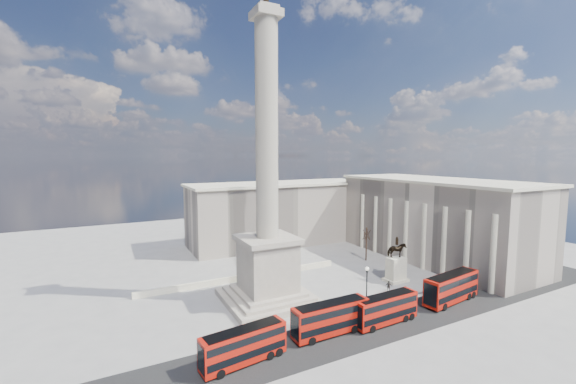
# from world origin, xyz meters

# --- Properties ---
(ground) EXTENTS (180.00, 180.00, 0.00)m
(ground) POSITION_xyz_m (0.00, 0.00, 0.00)
(ground) COLOR gray
(ground) RESTS_ON ground
(asphalt_road) EXTENTS (120.00, 9.00, 0.01)m
(asphalt_road) POSITION_xyz_m (5.00, -10.00, 0.00)
(asphalt_road) COLOR #252525
(asphalt_road) RESTS_ON ground
(nelsons_column) EXTENTS (14.00, 14.00, 49.85)m
(nelsons_column) POSITION_xyz_m (0.00, 5.00, 12.92)
(nelsons_column) COLOR #ACA18F
(nelsons_column) RESTS_ON ground
(balustrade_wall) EXTENTS (40.00, 0.60, 1.10)m
(balustrade_wall) POSITION_xyz_m (0.00, 16.00, 0.55)
(balustrade_wall) COLOR beige
(balustrade_wall) RESTS_ON ground
(building_east) EXTENTS (19.00, 46.00, 18.60)m
(building_east) POSITION_xyz_m (45.00, 10.00, 9.32)
(building_east) COLOR beige
(building_east) RESTS_ON ground
(building_northeast) EXTENTS (51.00, 17.00, 16.60)m
(building_northeast) POSITION_xyz_m (20.00, 40.00, 8.32)
(building_northeast) COLOR beige
(building_northeast) RESTS_ON ground
(red_bus_a) EXTENTS (10.49, 3.63, 4.17)m
(red_bus_a) POSITION_xyz_m (-9.63, -9.97, 2.19)
(red_bus_a) COLOR #B31409
(red_bus_a) RESTS_ON ground
(red_bus_b) EXTENTS (10.99, 2.64, 4.45)m
(red_bus_b) POSITION_xyz_m (3.01, -9.07, 2.33)
(red_bus_b) COLOR #B31409
(red_bus_b) RESTS_ON ground
(red_bus_c) EXTENTS (10.45, 2.78, 4.21)m
(red_bus_c) POSITION_xyz_m (11.73, -10.05, 2.21)
(red_bus_c) COLOR #B31409
(red_bus_c) RESTS_ON ground
(red_bus_d) EXTENTS (11.94, 4.15, 4.74)m
(red_bus_d) POSITION_xyz_m (26.55, -9.34, 2.49)
(red_bus_d) COLOR #B31409
(red_bus_d) RESTS_ON ground
(victorian_lamp) EXTENTS (0.60, 0.60, 7.05)m
(victorian_lamp) POSITION_xyz_m (11.90, -5.64, 4.15)
(victorian_lamp) COLOR black
(victorian_lamp) RESTS_ON ground
(equestrian_statue) EXTENTS (4.19, 3.14, 8.68)m
(equestrian_statue) POSITION_xyz_m (25.57, 2.11, 3.04)
(equestrian_statue) COLOR beige
(equestrian_statue) RESTS_ON ground
(bare_tree_near) EXTENTS (1.67, 1.67, 7.29)m
(bare_tree_near) POSITION_xyz_m (36.79, -9.48, 5.74)
(bare_tree_near) COLOR #332319
(bare_tree_near) RESTS_ON ground
(bare_tree_mid) EXTENTS (1.97, 1.97, 7.47)m
(bare_tree_mid) POSITION_xyz_m (38.45, 9.65, 5.89)
(bare_tree_mid) COLOR #332319
(bare_tree_mid) RESTS_ON ground
(bare_tree_far) EXTENTS (1.97, 1.97, 8.04)m
(bare_tree_far) POSITION_xyz_m (29.34, 15.34, 6.33)
(bare_tree_far) COLOR #332319
(bare_tree_far) RESTS_ON ground
(pedestrian_walking) EXTENTS (0.58, 0.38, 1.59)m
(pedestrian_walking) POSITION_xyz_m (25.76, -6.50, 0.79)
(pedestrian_walking) COLOR #262421
(pedestrian_walking) RESTS_ON ground
(pedestrian_standing) EXTENTS (0.98, 0.90, 1.63)m
(pedestrian_standing) POSITION_xyz_m (32.85, -6.50, 0.82)
(pedestrian_standing) COLOR #262421
(pedestrian_standing) RESTS_ON ground
(pedestrian_crossing) EXTENTS (1.12, 1.16, 1.94)m
(pedestrian_crossing) POSITION_xyz_m (20.65, -1.22, 0.97)
(pedestrian_crossing) COLOR #262421
(pedestrian_crossing) RESTS_ON ground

